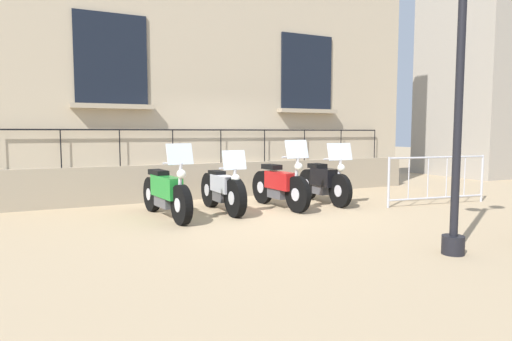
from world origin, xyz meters
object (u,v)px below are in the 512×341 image
motorcycle_silver (222,190)px  motorcycle_red (280,185)px  lamppost (461,43)px  crowd_barrier (437,178)px  motorcycle_green (166,193)px  motorcycle_black (324,182)px

motorcycle_silver → motorcycle_red: size_ratio=0.98×
lamppost → crowd_barrier: 4.58m
motorcycle_silver → motorcycle_red: motorcycle_red is taller
motorcycle_green → motorcycle_silver: (-0.11, 1.14, -0.03)m
motorcycle_green → motorcycle_red: motorcycle_red is taller
motorcycle_silver → motorcycle_green: bearing=-84.5°
lamppost → motorcycle_black: bearing=169.0°
motorcycle_silver → crowd_barrier: 4.62m
motorcycle_green → lamppost: size_ratio=0.52×
motorcycle_black → lamppost: bearing=-11.0°
lamppost → crowd_barrier: lamppost is taller
motorcycle_green → motorcycle_red: (-0.01, 2.36, 0.02)m
motorcycle_silver → motorcycle_black: size_ratio=1.01×
motorcycle_red → crowd_barrier: 3.43m
motorcycle_green → lamppost: 5.28m
motorcycle_red → motorcycle_black: motorcycle_red is taller
motorcycle_green → lamppost: lamppost is taller
motorcycle_silver → crowd_barrier: motorcycle_silver is taller
motorcycle_silver → lamppost: 4.90m
motorcycle_black → crowd_barrier: motorcycle_black is taller
motorcycle_green → motorcycle_silver: bearing=95.5°
motorcycle_red → crowd_barrier: bearing=71.5°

